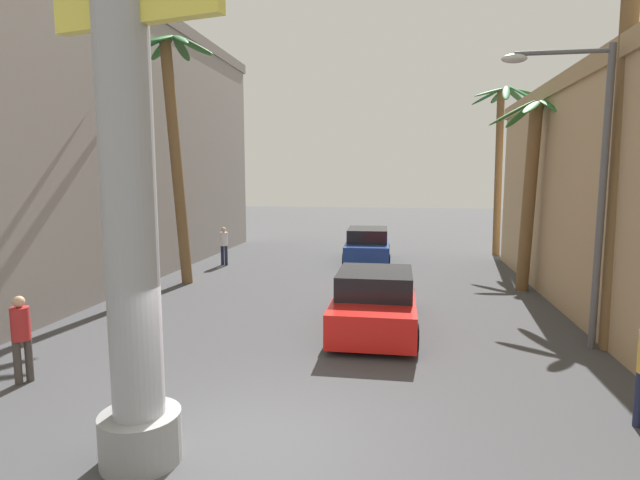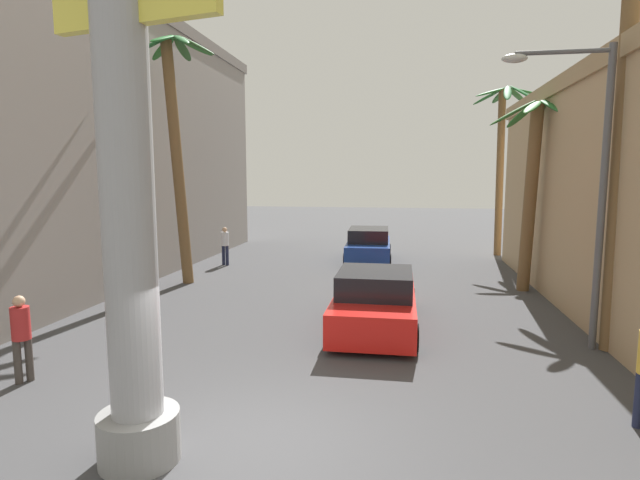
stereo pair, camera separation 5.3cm
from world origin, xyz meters
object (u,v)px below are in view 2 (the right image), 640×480
Objects in this scene: car_lead at (375,301)px; car_far at (369,246)px; palm_tree_mid_right at (532,175)px; pedestrian_curb_left at (21,332)px; palm_tree_mid_left at (177,137)px; pedestrian_far_left at (225,243)px; palm_tree_far_right at (503,147)px; palm_tree_near_right at (624,95)px; street_lamp at (587,168)px; neon_sign_pole at (121,61)px.

car_lead is 10.08m from car_far.
palm_tree_mid_right is 3.81× the size of pedestrian_curb_left.
pedestrian_far_left is (0.20, 3.97, -4.34)m from palm_tree_mid_left.
car_far is at bearing -155.39° from palm_tree_far_right.
palm_tree_near_right is at bearing -59.89° from car_far.
car_lead is (-4.67, 0.85, -3.42)m from street_lamp.
palm_tree_mid_left is (-12.69, 4.84, -0.38)m from palm_tree_near_right.
street_lamp is at bearing -10.27° from car_lead.
palm_tree_near_right is 13.59m from palm_tree_mid_left.
car_lead is 7.38m from palm_tree_near_right.
palm_tree_mid_left is 15.44m from palm_tree_far_right.
pedestrian_far_left is at bearing 165.53° from palm_tree_mid_right.
palm_tree_mid_left reaches higher than street_lamp.
street_lamp is at bearing 19.14° from pedestrian_curb_left.
car_far is 15.79m from pedestrian_curb_left.
neon_sign_pole is 9.72m from street_lamp.
car_far is at bearing 17.56° from pedestrian_far_left.
neon_sign_pole is at bearing -30.32° from pedestrian_curb_left.
car_lead is 0.63× the size of palm_tree_far_right.
pedestrian_far_left reaches higher than car_lead.
car_far is at bearing 83.25° from neon_sign_pole.
palm_tree_mid_left is at bearing 159.13° from palm_tree_near_right.
palm_tree_mid_left is (-4.44, 10.92, -0.07)m from neon_sign_pole.
palm_tree_mid_left is (-12.00, 4.95, 1.22)m from street_lamp.
neon_sign_pole is 17.61m from car_far.
pedestrian_far_left is (-12.04, 3.11, -2.97)m from palm_tree_mid_right.
palm_tree_mid_left is at bearing 95.48° from pedestrian_curb_left.
street_lamp is at bearing 38.33° from neon_sign_pole.
palm_tree_mid_left is 5.16× the size of pedestrian_curb_left.
street_lamp is 1.74m from palm_tree_near_right.
car_far is 0.71× the size of palm_tree_mid_right.
pedestrian_curb_left is 12.81m from pedestrian_far_left.
car_far is at bearing 117.06° from street_lamp.
pedestrian_far_left is at bearing 87.08° from palm_tree_mid_left.
palm_tree_mid_left reaches higher than car_far.
neon_sign_pole is 16.10m from pedestrian_far_left.
pedestrian_curb_left is (-6.48, -4.72, 0.29)m from car_lead.
palm_tree_mid_left is at bearing 112.13° from neon_sign_pole.
palm_tree_far_right reaches higher than car_far.
street_lamp is at bearing -92.38° from palm_tree_mid_right.
neon_sign_pole is at bearing -141.67° from street_lamp.
neon_sign_pole is 1.39× the size of palm_tree_far_right.
pedestrian_far_left is at bearing 92.88° from pedestrian_curb_left.
palm_tree_near_right is 13.65m from palm_tree_far_right.
car_far is 9.90m from palm_tree_mid_left.
neon_sign_pole is at bearing -123.50° from palm_tree_mid_right.
palm_tree_mid_left is at bearing 150.76° from car_lead.
pedestrian_curb_left is at bearing -143.94° from car_lead.
palm_tree_mid_left is at bearing 157.60° from street_lamp.
car_lead is at bearing 36.06° from pedestrian_curb_left.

